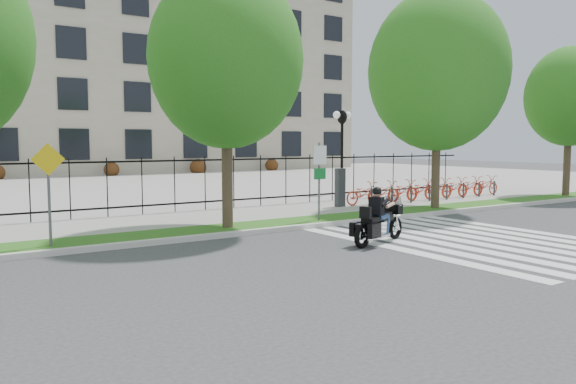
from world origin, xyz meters
TOP-DOWN VIEW (x-y plane):
  - ground at (0.00, 0.00)m, footprint 120.00×120.00m
  - curb at (0.00, 4.10)m, footprint 60.00×0.20m
  - grass_verge at (0.00, 4.95)m, footprint 60.00×1.50m
  - sidewalk at (0.00, 7.45)m, footprint 60.00×3.50m
  - plaza at (0.00, 25.00)m, footprint 80.00×34.00m
  - crosswalk_stripes at (4.83, 0.00)m, footprint 5.70×8.00m
  - iron_fence at (0.00, 9.20)m, footprint 30.00×0.06m
  - office_building at (0.00, 44.92)m, footprint 60.00×21.90m
  - lamp_post_right at (10.00, 12.00)m, footprint 1.06×0.70m
  - street_tree_1 at (-0.09, 4.95)m, footprint 4.51×4.51m
  - street_tree_2 at (8.88, 4.95)m, footprint 5.26×5.26m
  - street_tree_3 at (17.93, 4.95)m, footprint 4.05×4.05m
  - bike_share_station at (10.97, 7.20)m, footprint 9.95×0.84m
  - sign_pole_regulatory at (3.03, 4.58)m, footprint 0.50×0.09m
  - sign_pole_warning at (-5.09, 4.58)m, footprint 0.78×0.09m
  - motorcycle_rider at (2.34, 1.03)m, footprint 2.28×1.08m

SIDE VIEW (x-z plane):
  - ground at x=0.00m, z-range 0.00..0.00m
  - crosswalk_stripes at x=4.83m, z-range 0.00..0.01m
  - plaza at x=0.00m, z-range 0.00..0.10m
  - curb at x=0.00m, z-range 0.00..0.15m
  - grass_verge at x=0.00m, z-range 0.00..0.15m
  - sidewalk at x=0.00m, z-range 0.00..0.15m
  - motorcycle_rider at x=2.34m, z-range -0.30..1.51m
  - bike_share_station at x=10.97m, z-range -0.14..1.36m
  - iron_fence at x=0.00m, z-range 0.15..2.15m
  - sign_pole_regulatory at x=3.03m, z-range 0.49..2.99m
  - sign_pole_warning at x=-5.09m, z-range 0.50..2.99m
  - lamp_post_right at x=10.00m, z-range 1.08..5.33m
  - street_tree_3 at x=17.93m, z-range 1.30..8.27m
  - street_tree_1 at x=-0.09m, z-range 1.29..8.79m
  - street_tree_2 at x=8.88m, z-range 1.23..9.45m
  - office_building at x=0.00m, z-range -0.11..20.04m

